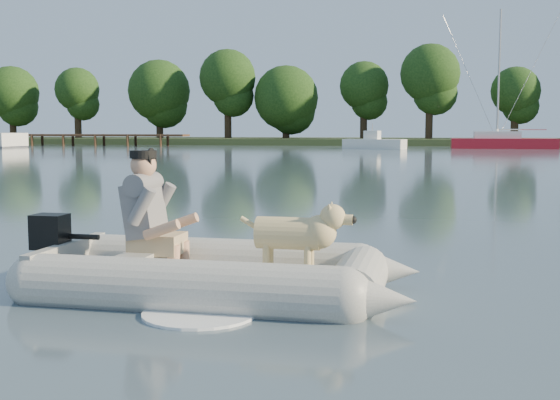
% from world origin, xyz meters
% --- Properties ---
extents(water, '(160.00, 160.00, 0.00)m').
position_xyz_m(water, '(0.00, 0.00, 0.00)').
color(water, slate).
rests_on(water, ground).
extents(shore_bank, '(160.00, 12.00, 0.70)m').
position_xyz_m(shore_bank, '(0.00, 62.00, 0.25)').
color(shore_bank, '#47512D').
rests_on(shore_bank, water).
extents(dock, '(18.00, 2.00, 1.04)m').
position_xyz_m(dock, '(-26.00, 52.00, 0.52)').
color(dock, '#4C331E').
rests_on(dock, water).
extents(treeline, '(84.66, 7.35, 9.27)m').
position_xyz_m(treeline, '(5.75, 61.07, 5.30)').
color(treeline, '#332316').
rests_on(treeline, shore_bank).
extents(dinghy, '(4.79, 3.07, 1.47)m').
position_xyz_m(dinghy, '(0.20, 0.22, 0.63)').
color(dinghy, '#989793').
rests_on(dinghy, water).
extents(man, '(0.79, 0.69, 1.15)m').
position_xyz_m(man, '(-0.55, 0.30, 0.83)').
color(man, slate).
rests_on(man, dinghy).
extents(dog, '(1.00, 0.39, 0.66)m').
position_xyz_m(dog, '(0.89, 0.26, 0.55)').
color(dog, tan).
rests_on(dog, dinghy).
extents(outboard_motor, '(0.45, 0.32, 0.84)m').
position_xyz_m(outboard_motor, '(-1.57, 0.28, 0.33)').
color(outboard_motor, black).
rests_on(outboard_motor, dinghy).
extents(motorboat, '(5.11, 3.06, 2.03)m').
position_xyz_m(motorboat, '(-0.66, 47.81, 0.92)').
color(motorboat, white).
rests_on(motorboat, water).
extents(sailboat, '(7.92, 2.56, 10.81)m').
position_xyz_m(sailboat, '(9.04, 50.51, 0.47)').
color(sailboat, '#A7131F').
rests_on(sailboat, water).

